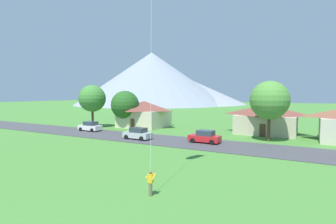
# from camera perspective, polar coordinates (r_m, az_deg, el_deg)

# --- Properties ---
(road_strip) EXTENTS (160.00, 7.75, 0.08)m
(road_strip) POSITION_cam_1_polar(r_m,az_deg,el_deg) (34.74, 9.71, -7.05)
(road_strip) COLOR #424247
(road_strip) RESTS_ON ground
(mountain_central_ridge) EXTENTS (91.41, 91.41, 31.40)m
(mountain_central_ridge) POSITION_cam_1_polar(r_m,az_deg,el_deg) (160.94, -3.54, 7.26)
(mountain_central_ridge) COLOR gray
(mountain_central_ridge) RESTS_ON ground
(mountain_far_east_ridge) EXTENTS (80.82, 80.82, 18.05)m
(mountain_far_east_ridge) POSITION_cam_1_polar(r_m,az_deg,el_deg) (167.83, 2.84, 4.85)
(mountain_far_east_ridge) COLOR #8E939E
(mountain_far_east_ridge) RESTS_ON ground
(house_leftmost) EXTENTS (9.08, 8.44, 5.19)m
(house_leftmost) POSITION_cam_1_polar(r_m,az_deg,el_deg) (52.53, -5.20, -0.34)
(house_leftmost) COLOR beige
(house_leftmost) RESTS_ON ground
(house_right_center) EXTENTS (10.09, 7.52, 4.86)m
(house_right_center) POSITION_cam_1_polar(r_m,az_deg,el_deg) (46.48, 20.52, -1.36)
(house_right_center) COLOR beige
(house_right_center) RESTS_ON ground
(tree_near_left) EXTENTS (5.37, 5.37, 8.44)m
(tree_near_left) POSITION_cam_1_polar(r_m,az_deg,el_deg) (39.07, 21.18, 2.38)
(tree_near_left) COLOR #4C3823
(tree_near_left) RESTS_ON ground
(tree_left_of_center) EXTENTS (5.25, 5.25, 8.34)m
(tree_left_of_center) POSITION_cam_1_polar(r_m,az_deg,el_deg) (53.54, -16.12, 2.83)
(tree_left_of_center) COLOR #4C3823
(tree_left_of_center) RESTS_ON ground
(tree_center) EXTENTS (5.43, 5.43, 7.21)m
(tree_center) POSITION_cam_1_polar(r_m,az_deg,el_deg) (51.24, -9.31, 1.53)
(tree_center) COLOR #4C3823
(tree_center) RESTS_ON ground
(parked_car_white_west_end) EXTENTS (4.21, 2.10, 1.68)m
(parked_car_white_west_end) POSITION_cam_1_polar(r_m,az_deg,el_deg) (48.43, -16.53, -3.02)
(parked_car_white_west_end) COLOR white
(parked_car_white_west_end) RESTS_ON road_strip
(parked_car_red_mid_west) EXTENTS (4.23, 2.13, 1.68)m
(parked_car_red_mid_west) POSITION_cam_1_polar(r_m,az_deg,el_deg) (35.75, 7.99, -5.37)
(parked_car_red_mid_west) COLOR red
(parked_car_red_mid_west) RESTS_ON road_strip
(parked_car_silver_mid_east) EXTENTS (4.25, 2.17, 1.68)m
(parked_car_silver_mid_east) POSITION_cam_1_polar(r_m,az_deg,el_deg) (38.42, -6.58, -4.70)
(parked_car_silver_mid_east) COLOR #B7BCC1
(parked_car_silver_mid_east) RESTS_ON road_strip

